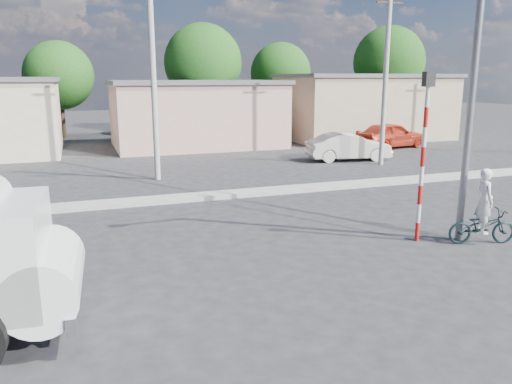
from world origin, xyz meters
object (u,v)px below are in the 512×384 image
object	(u,v)px
bicycle	(482,226)
streetlight	(471,46)
traffic_pole	(424,143)
car_cream	(349,147)
car_red	(391,135)
cyclist	(483,212)

from	to	relation	value
bicycle	streetlight	xyz separation A→B (m)	(-0.49, 0.43, 4.50)
traffic_pole	streetlight	size ratio (longest dim) A/B	0.48
car_cream	traffic_pole	bearing A→B (deg)	166.19
car_red	traffic_pole	bearing A→B (deg)	138.49
car_cream	traffic_pole	size ratio (longest dim) A/B	0.99
car_red	traffic_pole	distance (m)	18.40
car_cream	traffic_pole	distance (m)	13.26
bicycle	car_cream	size ratio (longest dim) A/B	0.40
cyclist	car_red	size ratio (longest dim) A/B	0.37
car_red	traffic_pole	world-z (taller)	traffic_pole
bicycle	car_cream	world-z (taller)	car_cream
cyclist	streetlight	distance (m)	4.17
car_cream	streetlight	size ratio (longest dim) A/B	0.48
bicycle	streetlight	size ratio (longest dim) A/B	0.19
traffic_pole	bicycle	bearing A→B (deg)	-27.18
bicycle	car_cream	distance (m)	13.37
car_red	streetlight	bearing A→B (deg)	141.51
cyclist	streetlight	world-z (taller)	streetlight
traffic_pole	car_red	bearing A→B (deg)	57.78
cyclist	car_red	xyz separation A→B (m)	(8.33, 16.22, -0.06)
car_red	streetlight	distance (m)	18.56
car_red	traffic_pole	size ratio (longest dim) A/B	1.05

